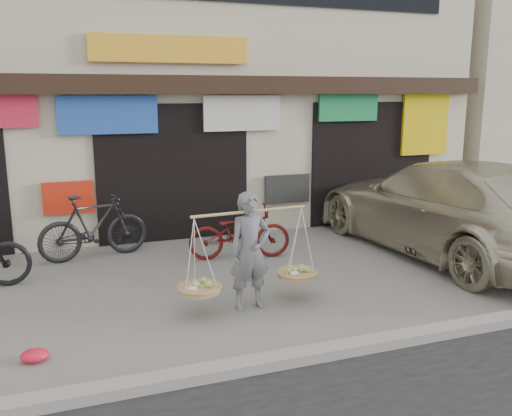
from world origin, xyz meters
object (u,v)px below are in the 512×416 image
object	(u,v)px
street_vendor	(250,256)
suv	(447,207)
bike_2	(239,232)
bike_1	(94,227)

from	to	relation	value
street_vendor	suv	world-z (taller)	suv
street_vendor	bike_2	xyz separation A→B (m)	(0.57, 2.21, -0.27)
suv	bike_1	bearing A→B (deg)	-20.24
suv	bike_2	bearing A→B (deg)	-17.90
street_vendor	bike_1	size ratio (longest dim) A/B	1.04
bike_2	suv	size ratio (longest dim) A/B	0.30
bike_1	suv	world-z (taller)	suv
street_vendor	bike_2	world-z (taller)	street_vendor
street_vendor	bike_1	distance (m)	3.61
bike_1	bike_2	xyz separation A→B (m)	(2.43, -0.88, -0.11)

